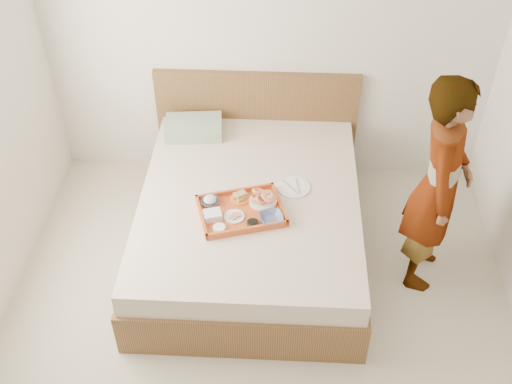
{
  "coord_description": "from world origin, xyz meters",
  "views": [
    {
      "loc": [
        0.13,
        -2.32,
        3.48
      ],
      "look_at": [
        -0.04,
        0.9,
        0.65
      ],
      "focal_mm": 43.96,
      "sensor_mm": 36.0,
      "label": 1
    }
  ],
  "objects_px": {
    "person": "(439,186)",
    "dinner_plate": "(293,187)",
    "bed": "(250,222)",
    "tray": "(241,211)"
  },
  "relations": [
    {
      "from": "tray",
      "to": "dinner_plate",
      "type": "height_order",
      "value": "tray"
    },
    {
      "from": "tray",
      "to": "dinner_plate",
      "type": "relative_size",
      "value": 2.38
    },
    {
      "from": "person",
      "to": "dinner_plate",
      "type": "bearing_deg",
      "value": 88.36
    },
    {
      "from": "dinner_plate",
      "to": "person",
      "type": "bearing_deg",
      "value": -15.39
    },
    {
      "from": "bed",
      "to": "dinner_plate",
      "type": "relative_size",
      "value": 8.38
    },
    {
      "from": "bed",
      "to": "tray",
      "type": "relative_size",
      "value": 3.52
    },
    {
      "from": "bed",
      "to": "dinner_plate",
      "type": "bearing_deg",
      "value": 17.16
    },
    {
      "from": "bed",
      "to": "person",
      "type": "bearing_deg",
      "value": -7.43
    },
    {
      "from": "tray",
      "to": "person",
      "type": "relative_size",
      "value": 0.35
    },
    {
      "from": "tray",
      "to": "dinner_plate",
      "type": "distance_m",
      "value": 0.46
    }
  ]
}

